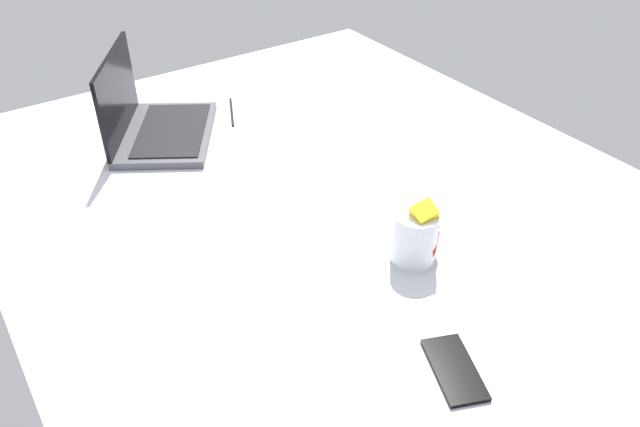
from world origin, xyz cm
name	(u,v)px	position (x,y,z in cm)	size (l,w,h in cm)	color
bed_mattress	(335,236)	(0.00, 0.00, 9.00)	(180.00, 140.00, 18.00)	#B7BCC6
laptop	(153,123)	(52.09, 21.65, 22.41)	(40.17, 36.99, 23.00)	#4C4C51
snack_cup	(416,235)	(-24.12, -2.20, 23.94)	(9.42, 10.13, 14.38)	silver
cell_phone	(454,369)	(-49.76, 11.29, 18.40)	(6.80, 14.00, 0.80)	black
charger_cable	(232,112)	(53.47, -1.72, 18.30)	(17.00, 0.60, 0.60)	black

